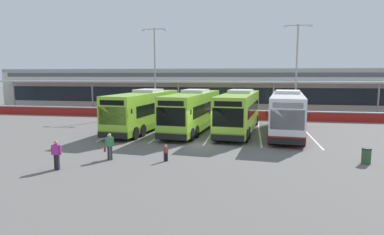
{
  "coord_description": "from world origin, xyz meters",
  "views": [
    {
      "loc": [
        3.35,
        -24.03,
        5.17
      ],
      "look_at": [
        -1.46,
        3.0,
        1.6
      ],
      "focal_mm": 30.94,
      "sensor_mm": 36.0,
      "label": 1
    }
  ],
  "objects_px": {
    "coach_bus_left_centre": "(193,112)",
    "coach_bus_right_centre": "(287,114)",
    "pedestrian_in_dark_coat": "(56,154)",
    "coach_bus_centre": "(239,112)",
    "pedestrian_with_handbag": "(109,146)",
    "lamp_post_centre": "(297,65)",
    "pedestrian_child": "(166,152)",
    "lamp_post_west": "(155,66)",
    "coach_bus_leftmost": "(145,111)",
    "litter_bin": "(366,156)"
  },
  "relations": [
    {
      "from": "coach_bus_left_centre",
      "to": "pedestrian_in_dark_coat",
      "type": "distance_m",
      "value": 14.65
    },
    {
      "from": "coach_bus_leftmost",
      "to": "pedestrian_with_handbag",
      "type": "bearing_deg",
      "value": -83.04
    },
    {
      "from": "coach_bus_leftmost",
      "to": "coach_bus_centre",
      "type": "relative_size",
      "value": 1.0
    },
    {
      "from": "coach_bus_left_centre",
      "to": "coach_bus_centre",
      "type": "xyz_separation_m",
      "value": [
        4.21,
        0.29,
        0.0
      ]
    },
    {
      "from": "lamp_post_centre",
      "to": "coach_bus_right_centre",
      "type": "bearing_deg",
      "value": -100.45
    },
    {
      "from": "pedestrian_in_dark_coat",
      "to": "coach_bus_centre",
      "type": "bearing_deg",
      "value": 56.2
    },
    {
      "from": "coach_bus_centre",
      "to": "lamp_post_west",
      "type": "distance_m",
      "value": 16.31
    },
    {
      "from": "lamp_post_west",
      "to": "coach_bus_right_centre",
      "type": "bearing_deg",
      "value": -37.18
    },
    {
      "from": "pedestrian_in_dark_coat",
      "to": "coach_bus_left_centre",
      "type": "bearing_deg",
      "value": 69.4
    },
    {
      "from": "coach_bus_leftmost",
      "to": "coach_bus_left_centre",
      "type": "height_order",
      "value": "same"
    },
    {
      "from": "coach_bus_centre",
      "to": "lamp_post_centre",
      "type": "relative_size",
      "value": 1.12
    },
    {
      "from": "lamp_post_centre",
      "to": "coach_bus_centre",
      "type": "bearing_deg",
      "value": -119.92
    },
    {
      "from": "coach_bus_leftmost",
      "to": "lamp_post_centre",
      "type": "height_order",
      "value": "lamp_post_centre"
    },
    {
      "from": "coach_bus_leftmost",
      "to": "lamp_post_centre",
      "type": "distance_m",
      "value": 19.37
    },
    {
      "from": "coach_bus_leftmost",
      "to": "litter_bin",
      "type": "bearing_deg",
      "value": -29.2
    },
    {
      "from": "pedestrian_child",
      "to": "litter_bin",
      "type": "height_order",
      "value": "pedestrian_child"
    },
    {
      "from": "coach_bus_left_centre",
      "to": "coach_bus_right_centre",
      "type": "relative_size",
      "value": 1.0
    },
    {
      "from": "coach_bus_centre",
      "to": "lamp_post_west",
      "type": "relative_size",
      "value": 1.12
    },
    {
      "from": "coach_bus_left_centre",
      "to": "coach_bus_centre",
      "type": "bearing_deg",
      "value": 3.94
    },
    {
      "from": "pedestrian_child",
      "to": "pedestrian_with_handbag",
      "type": "bearing_deg",
      "value": -176.12
    },
    {
      "from": "coach_bus_left_centre",
      "to": "litter_bin",
      "type": "relative_size",
      "value": 13.27
    },
    {
      "from": "pedestrian_with_handbag",
      "to": "lamp_post_west",
      "type": "xyz_separation_m",
      "value": [
        -3.7,
        22.52,
        5.43
      ]
    },
    {
      "from": "coach_bus_left_centre",
      "to": "lamp_post_centre",
      "type": "distance_m",
      "value": 15.95
    },
    {
      "from": "coach_bus_left_centre",
      "to": "pedestrian_in_dark_coat",
      "type": "xyz_separation_m",
      "value": [
        -5.15,
        -13.69,
        -0.91
      ]
    },
    {
      "from": "pedestrian_in_dark_coat",
      "to": "coach_bus_leftmost",
      "type": "bearing_deg",
      "value": 87.43
    },
    {
      "from": "pedestrian_child",
      "to": "litter_bin",
      "type": "bearing_deg",
      "value": 7.28
    },
    {
      "from": "pedestrian_in_dark_coat",
      "to": "lamp_post_west",
      "type": "xyz_separation_m",
      "value": [
        -1.75,
        25.04,
        5.42
      ]
    },
    {
      "from": "coach_bus_left_centre",
      "to": "pedestrian_in_dark_coat",
      "type": "bearing_deg",
      "value": -110.6
    },
    {
      "from": "coach_bus_centre",
      "to": "pedestrian_with_handbag",
      "type": "height_order",
      "value": "coach_bus_centre"
    },
    {
      "from": "pedestrian_in_dark_coat",
      "to": "pedestrian_with_handbag",
      "type": "bearing_deg",
      "value": 52.44
    },
    {
      "from": "coach_bus_leftmost",
      "to": "litter_bin",
      "type": "relative_size",
      "value": 13.27
    },
    {
      "from": "coach_bus_left_centre",
      "to": "litter_bin",
      "type": "distance_m",
      "value": 15.28
    },
    {
      "from": "coach_bus_leftmost",
      "to": "litter_bin",
      "type": "height_order",
      "value": "coach_bus_leftmost"
    },
    {
      "from": "coach_bus_left_centre",
      "to": "pedestrian_child",
      "type": "height_order",
      "value": "coach_bus_left_centre"
    },
    {
      "from": "coach_bus_right_centre",
      "to": "lamp_post_centre",
      "type": "xyz_separation_m",
      "value": [
        2.1,
        11.38,
        4.5
      ]
    },
    {
      "from": "coach_bus_leftmost",
      "to": "coach_bus_left_centre",
      "type": "bearing_deg",
      "value": 2.75
    },
    {
      "from": "pedestrian_child",
      "to": "lamp_post_west",
      "type": "height_order",
      "value": "lamp_post_west"
    },
    {
      "from": "coach_bus_centre",
      "to": "pedestrian_child",
      "type": "relative_size",
      "value": 12.29
    },
    {
      "from": "coach_bus_centre",
      "to": "lamp_post_west",
      "type": "bearing_deg",
      "value": 135.11
    },
    {
      "from": "lamp_post_west",
      "to": "coach_bus_leftmost",
      "type": "bearing_deg",
      "value": -78.48
    },
    {
      "from": "coach_bus_left_centre",
      "to": "lamp_post_west",
      "type": "bearing_deg",
      "value": 121.28
    },
    {
      "from": "pedestrian_child",
      "to": "litter_bin",
      "type": "relative_size",
      "value": 1.08
    },
    {
      "from": "coach_bus_left_centre",
      "to": "pedestrian_child",
      "type": "distance_m",
      "value": 11.0
    },
    {
      "from": "lamp_post_west",
      "to": "lamp_post_centre",
      "type": "xyz_separation_m",
      "value": [
        17.37,
        -0.19,
        0.0
      ]
    },
    {
      "from": "pedestrian_with_handbag",
      "to": "lamp_post_west",
      "type": "distance_m",
      "value": 23.46
    },
    {
      "from": "pedestrian_with_handbag",
      "to": "coach_bus_centre",
      "type": "bearing_deg",
      "value": 57.08
    },
    {
      "from": "pedestrian_with_handbag",
      "to": "pedestrian_in_dark_coat",
      "type": "relative_size",
      "value": 1.0
    },
    {
      "from": "coach_bus_leftmost",
      "to": "lamp_post_centre",
      "type": "relative_size",
      "value": 1.12
    },
    {
      "from": "coach_bus_centre",
      "to": "pedestrian_in_dark_coat",
      "type": "xyz_separation_m",
      "value": [
        -9.36,
        -13.98,
        -0.91
      ]
    },
    {
      "from": "coach_bus_left_centre",
      "to": "pedestrian_with_handbag",
      "type": "height_order",
      "value": "coach_bus_left_centre"
    }
  ]
}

